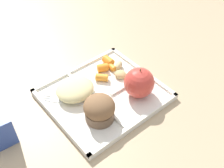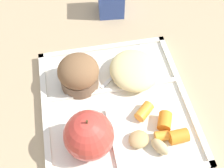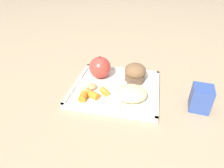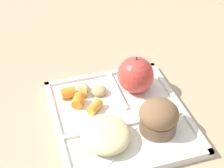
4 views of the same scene
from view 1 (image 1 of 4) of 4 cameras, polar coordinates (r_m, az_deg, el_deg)
name	(u,v)px [view 1 (image 1 of 4)]	position (r m, az deg, el deg)	size (l,w,h in m)	color
ground	(104,96)	(0.81, -1.73, -2.59)	(6.00, 6.00, 0.00)	tan
lunch_tray	(104,95)	(0.81, -1.73, -2.26)	(0.32, 0.29, 0.02)	silver
green_apple	(139,83)	(0.78, 5.65, 0.28)	(0.09, 0.09, 0.10)	#C63D33
bran_muffin	(99,109)	(0.72, -2.63, -5.25)	(0.08, 0.08, 0.07)	brown
carrot_slice_edge	(108,61)	(0.90, -0.78, 4.84)	(0.03, 0.03, 0.03)	orange
carrot_slice_tilted	(103,68)	(0.87, -1.96, 3.39)	(0.03, 0.03, 0.03)	orange
carrot_slice_large	(102,77)	(0.84, -2.12, 1.37)	(0.02, 0.02, 0.04)	orange
carrot_slice_diagonal	(112,67)	(0.88, -0.01, 3.50)	(0.02, 0.02, 0.03)	orange
potato_chunk_small	(120,74)	(0.85, 1.77, 2.03)	(0.04, 0.04, 0.02)	tan
potato_chunk_browned	(119,65)	(0.88, 1.46, 3.90)	(0.04, 0.02, 0.02)	tan
egg_noodle_pile	(75,89)	(0.80, -7.70, -1.06)	(0.11, 0.10, 0.04)	beige
meatball_back	(72,84)	(0.82, -8.27, 0.01)	(0.04, 0.04, 0.04)	#755B4C
meatball_side	(84,92)	(0.79, -5.90, -1.65)	(0.03, 0.03, 0.03)	brown
meatball_front	(82,92)	(0.79, -6.34, -1.66)	(0.03, 0.03, 0.03)	brown
meatball_center	(77,90)	(0.80, -7.33, -1.33)	(0.03, 0.03, 0.03)	#755B4C
plastic_fork	(64,100)	(0.80, -9.96, -3.39)	(0.11, 0.13, 0.00)	white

